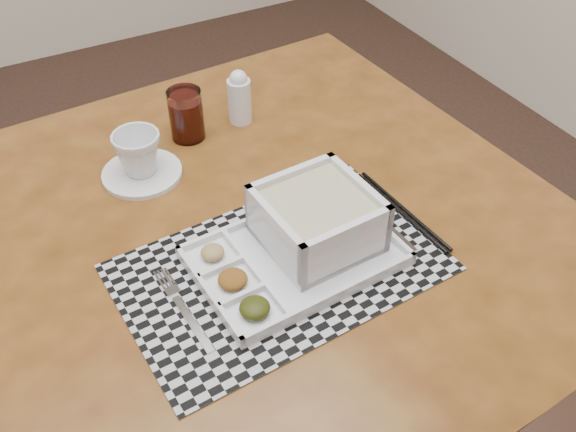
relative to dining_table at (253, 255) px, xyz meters
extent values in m
cube|color=#4B230D|center=(0.00, 0.00, 0.06)|extent=(1.10, 1.10, 0.04)
cylinder|color=#4B230D|center=(0.44, 0.50, -0.33)|extent=(0.05, 0.05, 0.74)
cube|color=#4B230D|center=(-0.03, 0.45, 0.00)|extent=(0.90, 0.08, 0.08)
cube|color=#4B230D|center=(-0.45, -0.03, 0.00)|extent=(0.08, 0.90, 0.08)
cube|color=#4B230D|center=(0.45, 0.03, 0.00)|extent=(0.08, 0.90, 0.08)
cube|color=#A4A5AC|center=(-0.01, -0.12, 0.08)|extent=(0.52, 0.35, 0.00)
cube|color=silver|center=(0.02, -0.12, 0.09)|extent=(0.33, 0.24, 0.01)
cube|color=silver|center=(0.01, -0.01, 0.10)|extent=(0.32, 0.03, 0.01)
cube|color=silver|center=(0.03, -0.22, 0.10)|extent=(0.32, 0.03, 0.01)
cube|color=silver|center=(-0.14, -0.13, 0.10)|extent=(0.02, 0.22, 0.01)
cube|color=silver|center=(0.18, -0.11, 0.10)|extent=(0.02, 0.22, 0.01)
cube|color=silver|center=(-0.05, -0.12, 0.10)|extent=(0.02, 0.20, 0.01)
cube|color=silver|center=(-0.09, -0.16, 0.10)|extent=(0.08, 0.01, 0.01)
cube|color=silver|center=(-0.10, -0.09, 0.10)|extent=(0.08, 0.01, 0.01)
ellipsoid|color=black|center=(-0.09, -0.19, 0.10)|extent=(0.05, 0.05, 0.02)
ellipsoid|color=#51330D|center=(-0.09, -0.12, 0.10)|extent=(0.05, 0.05, 0.02)
ellipsoid|color=olive|center=(-0.10, -0.06, 0.10)|extent=(0.04, 0.04, 0.02)
cube|color=silver|center=(0.07, -0.10, 0.10)|extent=(0.18, 0.18, 0.01)
cube|color=silver|center=(0.07, -0.02, 0.14)|extent=(0.17, 0.02, 0.09)
cube|color=silver|center=(0.07, -0.18, 0.14)|extent=(0.17, 0.02, 0.09)
cube|color=silver|center=(-0.01, -0.11, 0.14)|extent=(0.02, 0.17, 0.09)
cube|color=silver|center=(0.15, -0.10, 0.14)|extent=(0.02, 0.17, 0.09)
cube|color=#C3BA90|center=(0.07, -0.10, 0.14)|extent=(0.16, 0.16, 0.08)
cube|color=silver|center=(-0.17, -0.16, 0.09)|extent=(0.02, 0.12, 0.00)
cube|color=silver|center=(-0.18, -0.08, 0.09)|extent=(0.02, 0.02, 0.00)
cube|color=silver|center=(-0.19, -0.06, 0.09)|extent=(0.01, 0.04, 0.00)
cube|color=silver|center=(-0.18, -0.06, 0.09)|extent=(0.01, 0.04, 0.00)
cube|color=silver|center=(-0.18, -0.05, 0.09)|extent=(0.01, 0.04, 0.00)
cube|color=silver|center=(-0.17, -0.05, 0.09)|extent=(0.01, 0.04, 0.00)
cube|color=silver|center=(0.20, -0.14, 0.09)|extent=(0.02, 0.12, 0.00)
ellipsoid|color=silver|center=(0.19, -0.05, 0.09)|extent=(0.04, 0.06, 0.01)
cylinder|color=black|center=(0.24, -0.11, 0.09)|extent=(0.02, 0.24, 0.01)
cylinder|color=black|center=(0.25, -0.10, 0.09)|extent=(0.02, 0.24, 0.01)
cylinder|color=silver|center=(-0.12, 0.22, 0.09)|extent=(0.15, 0.15, 0.01)
imported|color=silver|center=(-0.12, 0.22, 0.13)|extent=(0.09, 0.09, 0.08)
cylinder|color=white|center=(0.00, 0.29, 0.13)|extent=(0.07, 0.07, 0.11)
cylinder|color=#3C0A04|center=(0.00, 0.29, 0.12)|extent=(0.06, 0.06, 0.08)
cylinder|color=silver|center=(0.12, 0.30, 0.13)|extent=(0.05, 0.05, 0.09)
sphere|color=silver|center=(0.12, 0.30, 0.18)|extent=(0.04, 0.04, 0.04)
camera|label=1|loc=(-0.34, -0.75, 0.83)|focal=40.00mm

